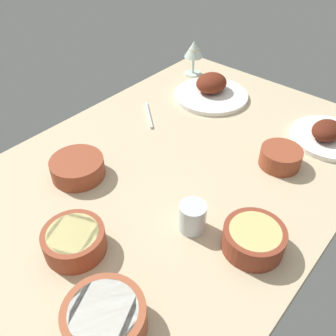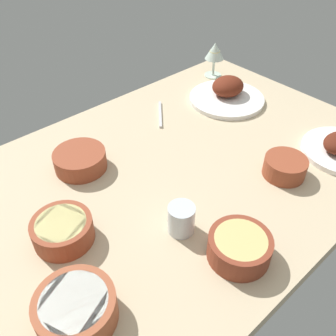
{
  "view_description": "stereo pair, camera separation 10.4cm",
  "coord_description": "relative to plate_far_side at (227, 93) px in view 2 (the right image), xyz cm",
  "views": [
    {
      "loc": [
        59.76,
        51.25,
        73.41
      ],
      "look_at": [
        0.0,
        0.0,
        6.0
      ],
      "focal_mm": 39.04,
      "sensor_mm": 36.0,
      "label": 1
    },
    {
      "loc": [
        52.52,
        58.65,
        73.41
      ],
      "look_at": [
        0.0,
        0.0,
        6.0
      ],
      "focal_mm": 39.04,
      "sensor_mm": 36.0,
      "label": 2
    }
  ],
  "objects": [
    {
      "name": "bowl_pasta",
      "position": [
        51.45,
        48.45,
        0.73
      ],
      "size": [
        14.33,
        14.33,
        5.99
      ],
      "color": "brown",
      "rests_on": "dining_table"
    },
    {
      "name": "wine_glass",
      "position": [
        -10.42,
        -16.66,
        7.41
      ],
      "size": [
        7.6,
        7.6,
        14.0
      ],
      "color": "silver",
      "rests_on": "dining_table"
    },
    {
      "name": "bowl_potatoes",
      "position": [
        78.38,
        17.79,
        0.68
      ],
      "size": [
        14.29,
        14.29,
        5.9
      ],
      "color": "brown",
      "rests_on": "dining_table"
    },
    {
      "name": "fork_loose",
      "position": [
        25.69,
        -8.31,
        -2.12
      ],
      "size": [
        11.09,
        13.07,
        0.8
      ],
      "primitive_type": "cube",
      "rotation": [
        0.0,
        0.0,
        0.88
      ],
      "color": "silver",
      "rests_on": "dining_table"
    },
    {
      "name": "dining_table",
      "position": [
        44.35,
        16.64,
        -4.52
      ],
      "size": [
        140.0,
        90.0,
        4.0
      ],
      "primitive_type": "cube",
      "color": "#C6B28E",
      "rests_on": "ground"
    },
    {
      "name": "bowl_onions",
      "position": [
        61.48,
        -2.21,
        0.47
      ],
      "size": [
        15.03,
        15.03,
        5.48
      ],
      "color": "brown",
      "rests_on": "dining_table"
    },
    {
      "name": "bowl_cream",
      "position": [
        86.31,
        36.95,
        0.92
      ],
      "size": [
        15.98,
        15.98,
        6.37
      ],
      "color": "#A35133",
      "rests_on": "dining_table"
    },
    {
      "name": "water_tumbler",
      "position": [
        55.85,
        34.21,
        1.3
      ],
      "size": [
        6.59,
        6.59,
        7.63
      ],
      "primitive_type": "cylinder",
      "color": "silver",
      "rests_on": "dining_table"
    },
    {
      "name": "plate_far_side",
      "position": [
        0.0,
        0.0,
        0.0
      ],
      "size": [
        27.56,
        27.56,
        8.21
      ],
      "color": "white",
      "rests_on": "dining_table"
    },
    {
      "name": "bowl_soup",
      "position": [
        20.06,
        38.95,
        0.5
      ],
      "size": [
        11.97,
        11.97,
        5.54
      ],
      "color": "brown",
      "rests_on": "dining_table"
    }
  ]
}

